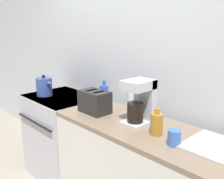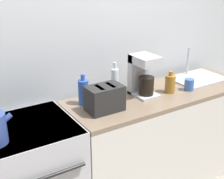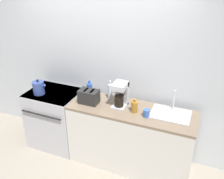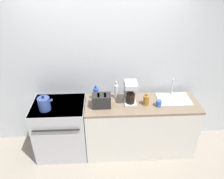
# 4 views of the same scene
# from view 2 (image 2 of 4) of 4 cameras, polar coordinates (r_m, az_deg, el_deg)

# --- Properties ---
(wall_back) EXTENTS (8.00, 0.05, 2.60)m
(wall_back) POSITION_cam_2_polar(r_m,az_deg,el_deg) (2.57, -6.45, 7.40)
(wall_back) COLOR silver
(wall_back) RESTS_ON ground_plane
(counter_block) EXTENTS (1.70, 0.58, 0.92)m
(counter_block) POSITION_cam_2_polar(r_m,az_deg,el_deg) (2.91, 8.62, -8.87)
(counter_block) COLOR silver
(counter_block) RESTS_ON ground_plane
(toaster) EXTENTS (0.27, 0.17, 0.19)m
(toaster) POSITION_cam_2_polar(r_m,az_deg,el_deg) (2.30, -1.26, -1.59)
(toaster) COLOR black
(toaster) RESTS_ON counter_block
(coffee_maker) EXTENTS (0.18, 0.23, 0.34)m
(coffee_maker) POSITION_cam_2_polar(r_m,az_deg,el_deg) (2.57, 5.62, 2.82)
(coffee_maker) COLOR #B7B7BC
(coffee_maker) RESTS_ON counter_block
(sink_tray) EXTENTS (0.50, 0.37, 0.28)m
(sink_tray) POSITION_cam_2_polar(r_m,az_deg,el_deg) (3.08, 15.28, 2.15)
(sink_tray) COLOR #B7B7BC
(sink_tray) RESTS_ON counter_block
(bottle_clear) EXTENTS (0.06, 0.06, 0.28)m
(bottle_clear) POSITION_cam_2_polar(r_m,az_deg,el_deg) (2.57, 0.52, 1.47)
(bottle_clear) COLOR silver
(bottle_clear) RESTS_ON counter_block
(bottle_amber) EXTENTS (0.09, 0.09, 0.19)m
(bottle_amber) POSITION_cam_2_polar(r_m,az_deg,el_deg) (2.68, 10.57, 1.08)
(bottle_amber) COLOR #9E6B23
(bottle_amber) RESTS_ON counter_block
(bottle_blue) EXTENTS (0.08, 0.08, 0.25)m
(bottle_blue) POSITION_cam_2_polar(r_m,az_deg,el_deg) (2.41, -5.27, -0.43)
(bottle_blue) COLOR #2D56B7
(bottle_blue) RESTS_ON counter_block
(cup_blue) EXTENTS (0.08, 0.08, 0.10)m
(cup_blue) POSITION_cam_2_polar(r_m,az_deg,el_deg) (2.77, 13.91, 0.88)
(cup_blue) COLOR #3860B2
(cup_blue) RESTS_ON counter_block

